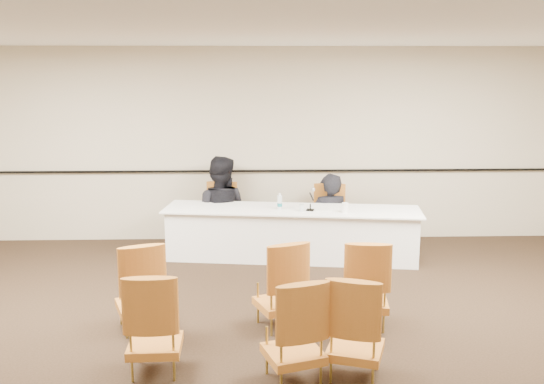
{
  "coord_description": "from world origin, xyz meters",
  "views": [
    {
      "loc": [
        -0.08,
        -5.36,
        2.66
      ],
      "look_at": [
        0.18,
        2.6,
        1.04
      ],
      "focal_mm": 40.0,
      "sensor_mm": 36.0,
      "label": 1
    }
  ],
  "objects_px": {
    "panelist_main": "(329,229)",
    "aud_chair_front_mid": "(280,283)",
    "microphone": "(310,200)",
    "water_bottle": "(280,201)",
    "panelist_second": "(220,216)",
    "panelist_main_chair": "(329,217)",
    "panelist_second_chair": "(220,215)",
    "aud_chair_front_right": "(366,282)",
    "drinking_glass": "(302,208)",
    "coffee_cup": "(345,208)",
    "aud_chair_back_right": "(356,326)",
    "aud_chair_back_mid": "(294,329)",
    "aud_chair_back_left": "(154,322)",
    "panel_table": "(292,233)",
    "aud_chair_front_left": "(140,285)"
  },
  "relations": [
    {
      "from": "panelist_second_chair",
      "to": "aud_chair_back_right",
      "type": "relative_size",
      "value": 1.0
    },
    {
      "from": "panelist_second",
      "to": "aud_chair_front_right",
      "type": "height_order",
      "value": "panelist_second"
    },
    {
      "from": "microphone",
      "to": "aud_chair_front_right",
      "type": "distance_m",
      "value": 2.29
    },
    {
      "from": "panel_table",
      "to": "aud_chair_front_right",
      "type": "bearing_deg",
      "value": -67.64
    },
    {
      "from": "panelist_main_chair",
      "to": "aud_chair_back_right",
      "type": "height_order",
      "value": "same"
    },
    {
      "from": "drinking_glass",
      "to": "aud_chair_front_right",
      "type": "height_order",
      "value": "aud_chair_front_right"
    },
    {
      "from": "microphone",
      "to": "coffee_cup",
      "type": "height_order",
      "value": "microphone"
    },
    {
      "from": "panelist_main_chair",
      "to": "panelist_second",
      "type": "height_order",
      "value": "panelist_second"
    },
    {
      "from": "water_bottle",
      "to": "aud_chair_back_mid",
      "type": "xyz_separation_m",
      "value": [
        -0.04,
        -3.46,
        -0.36
      ]
    },
    {
      "from": "panelist_main",
      "to": "drinking_glass",
      "type": "xyz_separation_m",
      "value": [
        -0.47,
        -0.63,
        0.47
      ]
    },
    {
      "from": "aud_chair_front_mid",
      "to": "panelist_second",
      "type": "bearing_deg",
      "value": 82.96
    },
    {
      "from": "aud_chair_front_left",
      "to": "aud_chair_back_right",
      "type": "xyz_separation_m",
      "value": [
        2.06,
        -1.07,
        0.0
      ]
    },
    {
      "from": "aud_chair_front_left",
      "to": "aud_chair_back_right",
      "type": "bearing_deg",
      "value": -47.94
    },
    {
      "from": "microphone",
      "to": "aud_chair_back_right",
      "type": "bearing_deg",
      "value": -69.74
    },
    {
      "from": "panelist_main_chair",
      "to": "drinking_glass",
      "type": "bearing_deg",
      "value": -119.02
    },
    {
      "from": "panelist_main",
      "to": "aud_chair_front_mid",
      "type": "height_order",
      "value": "panelist_main"
    },
    {
      "from": "panelist_main",
      "to": "coffee_cup",
      "type": "height_order",
      "value": "panelist_main"
    },
    {
      "from": "panelist_second_chair",
      "to": "aud_chair_front_right",
      "type": "height_order",
      "value": "same"
    },
    {
      "from": "panelist_second",
      "to": "aud_chair_back_right",
      "type": "xyz_separation_m",
      "value": [
        1.39,
        -4.12,
        0.01
      ]
    },
    {
      "from": "panelist_second_chair",
      "to": "aud_chair_back_mid",
      "type": "xyz_separation_m",
      "value": [
        0.85,
        -4.17,
        0.0
      ]
    },
    {
      "from": "panelist_second_chair",
      "to": "water_bottle",
      "type": "height_order",
      "value": "water_bottle"
    },
    {
      "from": "panelist_main",
      "to": "panelist_main_chair",
      "type": "distance_m",
      "value": 0.17
    },
    {
      "from": "panelist_main_chair",
      "to": "coffee_cup",
      "type": "relative_size",
      "value": 6.91
    },
    {
      "from": "aud_chair_back_mid",
      "to": "aud_chair_front_mid",
      "type": "bearing_deg",
      "value": 75.14
    },
    {
      "from": "aud_chair_back_left",
      "to": "aud_chair_back_right",
      "type": "bearing_deg",
      "value": -5.99
    },
    {
      "from": "panelist_second",
      "to": "water_bottle",
      "type": "distance_m",
      "value": 1.19
    },
    {
      "from": "panelist_main_chair",
      "to": "aud_chair_front_right",
      "type": "relative_size",
      "value": 1.0
    },
    {
      "from": "panelist_second",
      "to": "microphone",
      "type": "height_order",
      "value": "panelist_second"
    },
    {
      "from": "panelist_main",
      "to": "water_bottle",
      "type": "distance_m",
      "value": 1.05
    },
    {
      "from": "coffee_cup",
      "to": "aud_chair_back_right",
      "type": "bearing_deg",
      "value": -96.77
    },
    {
      "from": "aud_chair_front_mid",
      "to": "coffee_cup",
      "type": "bearing_deg",
      "value": 43.27
    },
    {
      "from": "microphone",
      "to": "drinking_glass",
      "type": "height_order",
      "value": "microphone"
    },
    {
      "from": "water_bottle",
      "to": "drinking_glass",
      "type": "distance_m",
      "value": 0.34
    },
    {
      "from": "panelist_main",
      "to": "coffee_cup",
      "type": "xyz_separation_m",
      "value": [
        0.12,
        -0.73,
        0.49
      ]
    },
    {
      "from": "panel_table",
      "to": "aud_chair_front_mid",
      "type": "relative_size",
      "value": 3.8
    },
    {
      "from": "aud_chair_back_left",
      "to": "panelist_main",
      "type": "bearing_deg",
      "value": 60.35
    },
    {
      "from": "microphone",
      "to": "water_bottle",
      "type": "relative_size",
      "value": 1.33
    },
    {
      "from": "panelist_main",
      "to": "microphone",
      "type": "relative_size",
      "value": 5.55
    },
    {
      "from": "aud_chair_back_mid",
      "to": "panelist_second_chair",
      "type": "bearing_deg",
      "value": 83.53
    },
    {
      "from": "panelist_second",
      "to": "panelist_main_chair",
      "type": "bearing_deg",
      "value": -174.28
    },
    {
      "from": "aud_chair_front_mid",
      "to": "aud_chair_back_mid",
      "type": "distance_m",
      "value": 1.13
    },
    {
      "from": "coffee_cup",
      "to": "aud_chair_front_right",
      "type": "relative_size",
      "value": 0.14
    },
    {
      "from": "panelist_second",
      "to": "drinking_glass",
      "type": "height_order",
      "value": "panelist_second"
    },
    {
      "from": "coffee_cup",
      "to": "aud_chair_front_mid",
      "type": "height_order",
      "value": "aud_chair_front_mid"
    },
    {
      "from": "coffee_cup",
      "to": "aud_chair_front_mid",
      "type": "distance_m",
      "value": 2.33
    },
    {
      "from": "panel_table",
      "to": "water_bottle",
      "type": "bearing_deg",
      "value": -165.14
    },
    {
      "from": "panelist_main_chair",
      "to": "water_bottle",
      "type": "distance_m",
      "value": 0.98
    },
    {
      "from": "drinking_glass",
      "to": "panelist_main_chair",
      "type": "bearing_deg",
      "value": 53.43
    },
    {
      "from": "aud_chair_front_left",
      "to": "aud_chair_back_left",
      "type": "height_order",
      "value": "same"
    },
    {
      "from": "panelist_second",
      "to": "coffee_cup",
      "type": "relative_size",
      "value": 13.4
    }
  ]
}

